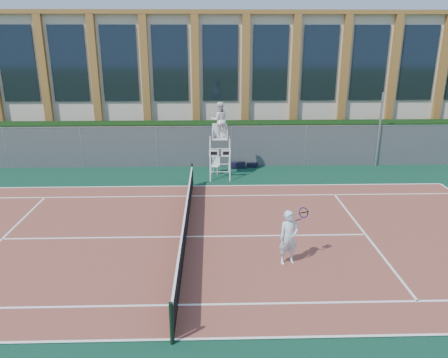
{
  "coord_description": "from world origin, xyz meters",
  "views": [
    {
      "loc": [
        0.95,
        -14.0,
        6.75
      ],
      "look_at": [
        1.43,
        3.0,
        1.18
      ],
      "focal_mm": 35.0,
      "sensor_mm": 36.0,
      "label": 1
    }
  ],
  "objects_px": {
    "steel_pole": "(379,130)",
    "plastic_chair": "(216,164)",
    "umpire_chair": "(220,122)",
    "tennis_player": "(289,237)"
  },
  "relations": [
    {
      "from": "umpire_chair",
      "to": "tennis_player",
      "type": "relative_size",
      "value": 2.18
    },
    {
      "from": "steel_pole",
      "to": "umpire_chair",
      "type": "height_order",
      "value": "steel_pole"
    },
    {
      "from": "umpire_chair",
      "to": "tennis_player",
      "type": "distance_m",
      "value": 9.39
    },
    {
      "from": "plastic_chair",
      "to": "tennis_player",
      "type": "relative_size",
      "value": 0.49
    },
    {
      "from": "umpire_chair",
      "to": "plastic_chair",
      "type": "distance_m",
      "value": 2.34
    },
    {
      "from": "plastic_chair",
      "to": "umpire_chair",
      "type": "bearing_deg",
      "value": -68.77
    },
    {
      "from": "plastic_chair",
      "to": "steel_pole",
      "type": "bearing_deg",
      "value": 7.35
    },
    {
      "from": "umpire_chair",
      "to": "tennis_player",
      "type": "bearing_deg",
      "value": -77.79
    },
    {
      "from": "umpire_chair",
      "to": "steel_pole",
      "type": "bearing_deg",
      "value": 10.91
    },
    {
      "from": "steel_pole",
      "to": "plastic_chair",
      "type": "height_order",
      "value": "steel_pole"
    }
  ]
}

